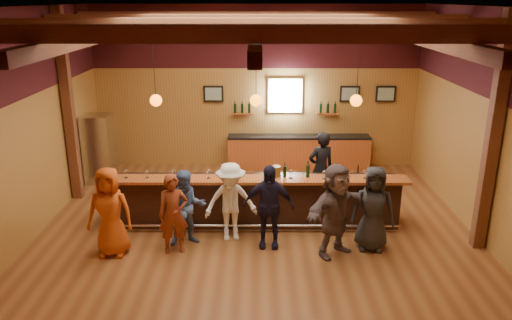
# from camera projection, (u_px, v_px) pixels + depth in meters

# --- Properties ---
(room) EXTENTS (9.04, 9.00, 4.52)m
(room) POSITION_uv_depth(u_px,v_px,m) (256.00, 74.00, 9.84)
(room) COLOR brown
(room) RESTS_ON ground
(bar_counter) EXTENTS (6.30, 1.07, 1.11)m
(bar_counter) POSITION_uv_depth(u_px,v_px,m) (257.00, 199.00, 10.77)
(bar_counter) COLOR black
(bar_counter) RESTS_ON ground
(back_bar_cabinet) EXTENTS (4.00, 0.52, 0.95)m
(back_bar_cabinet) POSITION_uv_depth(u_px,v_px,m) (299.00, 152.00, 14.17)
(back_bar_cabinet) COLOR #98441B
(back_bar_cabinet) RESTS_ON ground
(window) EXTENTS (0.95, 0.09, 0.95)m
(window) POSITION_uv_depth(u_px,v_px,m) (285.00, 96.00, 13.90)
(window) COLOR silver
(window) RESTS_ON room
(framed_pictures) EXTENTS (5.35, 0.05, 0.45)m
(framed_pictures) POSITION_uv_depth(u_px,v_px,m) (316.00, 94.00, 13.87)
(framed_pictures) COLOR black
(framed_pictures) RESTS_ON room
(wine_shelves) EXTENTS (3.00, 0.18, 0.30)m
(wine_shelves) POSITION_uv_depth(u_px,v_px,m) (285.00, 111.00, 13.97)
(wine_shelves) COLOR #98441B
(wine_shelves) RESTS_ON room
(pendant_lights) EXTENTS (4.24, 0.24, 1.37)m
(pendant_lights) POSITION_uv_depth(u_px,v_px,m) (256.00, 100.00, 9.94)
(pendant_lights) COLOR black
(pendant_lights) RESTS_ON room
(stainless_fridge) EXTENTS (0.70, 0.70, 1.80)m
(stainless_fridge) POSITION_uv_depth(u_px,v_px,m) (99.00, 149.00, 12.99)
(stainless_fridge) COLOR silver
(stainless_fridge) RESTS_ON ground
(customer_orange) EXTENTS (0.86, 0.58, 1.73)m
(customer_orange) POSITION_uv_depth(u_px,v_px,m) (110.00, 212.00, 9.27)
(customer_orange) COLOR #C44B12
(customer_orange) RESTS_ON ground
(customer_redvest) EXTENTS (0.63, 0.49, 1.56)m
(customer_redvest) POSITION_uv_depth(u_px,v_px,m) (173.00, 214.00, 9.38)
(customer_redvest) COLOR maroon
(customer_redvest) RESTS_ON ground
(customer_denim) EXTENTS (0.88, 0.77, 1.52)m
(customer_denim) POSITION_uv_depth(u_px,v_px,m) (187.00, 208.00, 9.69)
(customer_denim) COLOR #4D689B
(customer_denim) RESTS_ON ground
(customer_white) EXTENTS (1.13, 0.77, 1.61)m
(customer_white) POSITION_uv_depth(u_px,v_px,m) (231.00, 202.00, 9.87)
(customer_white) COLOR white
(customer_white) RESTS_ON ground
(customer_navy) EXTENTS (1.01, 0.48, 1.68)m
(customer_navy) POSITION_uv_depth(u_px,v_px,m) (268.00, 206.00, 9.57)
(customer_navy) COLOR black
(customer_navy) RESTS_ON ground
(customer_brown) EXTENTS (1.65, 1.43, 1.80)m
(customer_brown) POSITION_uv_depth(u_px,v_px,m) (336.00, 210.00, 9.25)
(customer_brown) COLOR #624E4E
(customer_brown) RESTS_ON ground
(customer_dark) EXTENTS (0.90, 0.66, 1.67)m
(customer_dark) POSITION_uv_depth(u_px,v_px,m) (373.00, 209.00, 9.47)
(customer_dark) COLOR #27282A
(customer_dark) RESTS_ON ground
(bartender) EXTENTS (0.74, 0.61, 1.76)m
(bartender) POSITION_uv_depth(u_px,v_px,m) (321.00, 169.00, 11.55)
(bartender) COLOR black
(bartender) RESTS_ON ground
(ice_bucket) EXTENTS (0.20, 0.20, 0.22)m
(ice_bucket) POSITION_uv_depth(u_px,v_px,m) (276.00, 171.00, 10.36)
(ice_bucket) COLOR brown
(ice_bucket) RESTS_ON bar_counter
(bottle_a) EXTENTS (0.07, 0.07, 0.31)m
(bottle_a) POSITION_uv_depth(u_px,v_px,m) (285.00, 171.00, 10.31)
(bottle_a) COLOR black
(bottle_a) RESTS_ON bar_counter
(bottle_b) EXTENTS (0.08, 0.08, 0.35)m
(bottle_b) POSITION_uv_depth(u_px,v_px,m) (308.00, 171.00, 10.30)
(bottle_b) COLOR black
(bottle_b) RESTS_ON bar_counter
(glass_a) EXTENTS (0.08, 0.08, 0.19)m
(glass_a) POSITION_uv_depth(u_px,v_px,m) (126.00, 172.00, 10.26)
(glass_a) COLOR silver
(glass_a) RESTS_ON bar_counter
(glass_b) EXTENTS (0.07, 0.07, 0.16)m
(glass_b) POSITION_uv_depth(u_px,v_px,m) (147.00, 172.00, 10.27)
(glass_b) COLOR silver
(glass_b) RESTS_ON bar_counter
(glass_c) EXTENTS (0.07, 0.07, 0.17)m
(glass_c) POSITION_uv_depth(u_px,v_px,m) (174.00, 171.00, 10.31)
(glass_c) COLOR silver
(glass_c) RESTS_ON bar_counter
(glass_d) EXTENTS (0.09, 0.09, 0.19)m
(glass_d) POSITION_uv_depth(u_px,v_px,m) (208.00, 172.00, 10.24)
(glass_d) COLOR silver
(glass_d) RESTS_ON bar_counter
(glass_e) EXTENTS (0.08, 0.08, 0.19)m
(glass_e) POSITION_uv_depth(u_px,v_px,m) (229.00, 173.00, 10.20)
(glass_e) COLOR silver
(glass_e) RESTS_ON bar_counter
(glass_f) EXTENTS (0.09, 0.09, 0.19)m
(glass_f) POSITION_uv_depth(u_px,v_px,m) (291.00, 172.00, 10.23)
(glass_f) COLOR silver
(glass_f) RESTS_ON bar_counter
(glass_g) EXTENTS (0.08, 0.08, 0.18)m
(glass_g) POSITION_uv_depth(u_px,v_px,m) (324.00, 173.00, 10.20)
(glass_g) COLOR silver
(glass_g) RESTS_ON bar_counter
(glass_h) EXTENTS (0.08, 0.08, 0.18)m
(glass_h) POSITION_uv_depth(u_px,v_px,m) (365.00, 172.00, 10.23)
(glass_h) COLOR silver
(glass_h) RESTS_ON bar_counter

